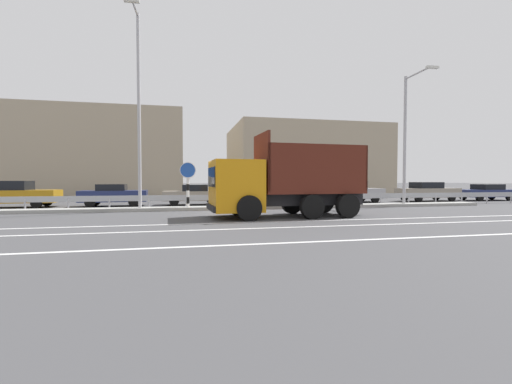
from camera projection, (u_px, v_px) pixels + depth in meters
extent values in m
plane|color=#424244|center=(231.00, 214.00, 16.48)|extent=(320.00, 320.00, 0.00)
cube|color=silver|center=(301.00, 221.00, 13.74)|extent=(59.28, 0.16, 0.01)
cube|color=silver|center=(317.00, 226.00, 12.12)|extent=(59.28, 0.16, 0.01)
cube|color=silver|center=(356.00, 240.00, 9.38)|extent=(59.28, 0.16, 0.01)
cube|color=gray|center=(224.00, 208.00, 19.16)|extent=(32.61, 1.10, 0.18)
cube|color=#9EA0A5|center=(222.00, 197.00, 20.31)|extent=(59.28, 0.04, 0.32)
cylinder|color=#ADADB2|center=(25.00, 205.00, 18.12)|extent=(0.09, 0.09, 0.62)
cylinder|color=#ADADB2|center=(68.00, 205.00, 18.56)|extent=(0.09, 0.09, 0.62)
cylinder|color=#ADADB2|center=(109.00, 204.00, 19.00)|extent=(0.09, 0.09, 0.62)
cylinder|color=#ADADB2|center=(149.00, 204.00, 19.44)|extent=(0.09, 0.09, 0.62)
cylinder|color=#ADADB2|center=(186.00, 203.00, 19.88)|extent=(0.09, 0.09, 0.62)
cylinder|color=#ADADB2|center=(222.00, 203.00, 20.32)|extent=(0.09, 0.09, 0.62)
cylinder|color=#ADADB2|center=(256.00, 202.00, 20.76)|extent=(0.09, 0.09, 0.62)
cylinder|color=#ADADB2|center=(289.00, 202.00, 21.20)|extent=(0.09, 0.09, 0.62)
cylinder|color=#ADADB2|center=(321.00, 201.00, 21.64)|extent=(0.09, 0.09, 0.62)
cylinder|color=#ADADB2|center=(351.00, 201.00, 22.08)|extent=(0.09, 0.09, 0.62)
cylinder|color=#ADADB2|center=(381.00, 200.00, 22.53)|extent=(0.09, 0.09, 0.62)
cylinder|color=#ADADB2|center=(409.00, 200.00, 22.97)|extent=(0.09, 0.09, 0.62)
cylinder|color=#ADADB2|center=(436.00, 200.00, 23.41)|extent=(0.09, 0.09, 0.62)
cylinder|color=#ADADB2|center=(462.00, 199.00, 23.85)|extent=(0.09, 0.09, 0.62)
cylinder|color=#ADADB2|center=(487.00, 199.00, 24.29)|extent=(0.09, 0.09, 0.62)
cylinder|color=#ADADB2|center=(511.00, 199.00, 24.73)|extent=(0.09, 0.09, 0.62)
cube|color=orange|center=(236.00, 186.00, 14.83)|extent=(2.17, 2.55, 2.18)
cube|color=black|center=(211.00, 177.00, 14.55)|extent=(0.13, 2.11, 0.82)
cube|color=black|center=(211.00, 208.00, 14.59)|extent=(0.21, 2.41, 0.24)
cube|color=black|center=(309.00, 199.00, 15.73)|extent=(4.86, 1.57, 0.53)
cube|color=#511E14|center=(309.00, 192.00, 15.72)|extent=(4.71, 2.57, 0.12)
cube|color=#511E14|center=(319.00, 168.00, 14.59)|extent=(4.61, 0.32, 2.02)
cube|color=#511E14|center=(299.00, 169.00, 16.77)|extent=(4.61, 0.32, 2.02)
cube|color=#511E14|center=(262.00, 162.00, 15.10)|extent=(0.21, 2.36, 2.53)
cube|color=#511E14|center=(353.00, 169.00, 16.26)|extent=(0.21, 2.36, 2.02)
cylinder|color=black|center=(249.00, 208.00, 13.78)|extent=(1.05, 0.37, 1.04)
cylinder|color=black|center=(237.00, 204.00, 16.11)|extent=(1.05, 0.37, 1.04)
cylinder|color=black|center=(312.00, 207.00, 14.49)|extent=(1.05, 0.37, 1.04)
cylinder|color=black|center=(292.00, 203.00, 16.81)|extent=(1.05, 0.37, 1.04)
cylinder|color=black|center=(348.00, 206.00, 14.92)|extent=(1.05, 0.37, 1.04)
cylinder|color=black|center=(323.00, 202.00, 17.24)|extent=(1.05, 0.37, 1.04)
cylinder|color=white|center=(188.00, 207.00, 18.74)|extent=(0.16, 0.16, 0.36)
cylinder|color=black|center=(188.00, 200.00, 18.73)|extent=(0.16, 0.16, 0.36)
cylinder|color=white|center=(188.00, 194.00, 18.71)|extent=(0.16, 0.16, 0.36)
cylinder|color=black|center=(188.00, 187.00, 18.70)|extent=(0.16, 0.16, 0.36)
cylinder|color=white|center=(188.00, 181.00, 18.69)|extent=(0.16, 0.16, 0.36)
cylinder|color=#1E4CB2|center=(188.00, 170.00, 18.67)|extent=(0.80, 0.03, 0.80)
cylinder|color=white|center=(188.00, 170.00, 18.67)|extent=(0.86, 0.02, 0.86)
cylinder|color=#ADADB2|center=(139.00, 113.00, 17.98)|extent=(0.18, 0.18, 10.35)
cylinder|color=#ADADB2|center=(135.00, 8.00, 16.97)|extent=(0.17, 1.70, 0.10)
cube|color=silver|center=(132.00, 1.00, 16.14)|extent=(0.71, 0.23, 0.12)
cylinder|color=#ADADB2|center=(405.00, 142.00, 21.33)|extent=(0.18, 0.18, 8.08)
cylinder|color=#ADADB2|center=(418.00, 73.00, 19.98)|extent=(0.21, 2.46, 0.10)
cube|color=silver|center=(432.00, 67.00, 18.77)|extent=(0.71, 0.23, 0.12)
cube|color=#B27A14|center=(14.00, 196.00, 20.42)|extent=(4.88, 1.91, 0.75)
cube|color=black|center=(11.00, 185.00, 20.37)|extent=(2.07, 1.63, 0.55)
cylinder|color=black|center=(47.00, 201.00, 21.61)|extent=(0.60, 0.21, 0.60)
cylinder|color=black|center=(36.00, 203.00, 19.95)|extent=(0.60, 0.21, 0.60)
cube|color=navy|center=(114.00, 196.00, 21.52)|extent=(4.03, 1.83, 0.70)
cube|color=black|center=(112.00, 187.00, 21.47)|extent=(1.72, 1.55, 0.40)
cylinder|color=black|center=(136.00, 200.00, 22.61)|extent=(0.61, 0.22, 0.60)
cylinder|color=black|center=(133.00, 202.00, 21.05)|extent=(0.61, 0.22, 0.60)
cylinder|color=black|center=(96.00, 201.00, 22.01)|extent=(0.61, 0.22, 0.60)
cylinder|color=black|center=(90.00, 203.00, 20.45)|extent=(0.61, 0.22, 0.60)
cube|color=gray|center=(193.00, 196.00, 22.75)|extent=(3.92, 1.83, 0.63)
cube|color=black|center=(195.00, 188.00, 22.76)|extent=(1.67, 1.57, 0.42)
cylinder|color=black|center=(174.00, 201.00, 21.73)|extent=(0.60, 0.21, 0.60)
cylinder|color=black|center=(175.00, 200.00, 23.35)|extent=(0.60, 0.21, 0.60)
cylinder|color=black|center=(212.00, 201.00, 22.18)|extent=(0.60, 0.21, 0.60)
cylinder|color=black|center=(211.00, 199.00, 23.80)|extent=(0.60, 0.21, 0.60)
cube|color=gray|center=(283.00, 194.00, 24.20)|extent=(4.75, 2.04, 0.76)
cube|color=black|center=(285.00, 185.00, 24.22)|extent=(2.05, 1.66, 0.44)
cylinder|color=black|center=(268.00, 200.00, 23.03)|extent=(0.61, 0.24, 0.60)
cylinder|color=black|center=(261.00, 199.00, 24.61)|extent=(0.61, 0.24, 0.60)
cylinder|color=black|center=(307.00, 199.00, 23.82)|extent=(0.61, 0.24, 0.60)
cylinder|color=black|center=(298.00, 198.00, 25.41)|extent=(0.61, 0.24, 0.60)
cube|color=#A3A3A8|center=(352.00, 193.00, 25.28)|extent=(4.48, 2.04, 0.73)
cube|color=black|center=(350.00, 185.00, 25.23)|extent=(1.91, 1.73, 0.57)
cylinder|color=black|center=(362.00, 197.00, 26.50)|extent=(0.61, 0.22, 0.60)
cylinder|color=black|center=(375.00, 199.00, 24.75)|extent=(0.61, 0.22, 0.60)
cylinder|color=black|center=(329.00, 198.00, 25.83)|extent=(0.61, 0.22, 0.60)
cylinder|color=black|center=(341.00, 199.00, 24.09)|extent=(0.61, 0.22, 0.60)
cube|color=gray|center=(428.00, 193.00, 26.74)|extent=(4.92, 1.87, 0.71)
cube|color=black|center=(426.00, 185.00, 26.68)|extent=(2.10, 1.56, 0.47)
cylinder|color=black|center=(436.00, 197.00, 27.90)|extent=(0.61, 0.22, 0.60)
cylinder|color=black|center=(452.00, 198.00, 26.36)|extent=(0.61, 0.22, 0.60)
cylinder|color=black|center=(404.00, 197.00, 27.15)|extent=(0.61, 0.22, 0.60)
cylinder|color=black|center=(419.00, 198.00, 25.61)|extent=(0.61, 0.22, 0.60)
cube|color=navy|center=(486.00, 193.00, 27.71)|extent=(4.45, 1.95, 0.59)
cube|color=black|center=(488.00, 187.00, 27.71)|extent=(1.90, 1.63, 0.43)
cylinder|color=black|center=(480.00, 197.00, 26.66)|extent=(0.61, 0.22, 0.60)
cylinder|color=black|center=(463.00, 196.00, 28.32)|extent=(0.61, 0.22, 0.60)
cylinder|color=black|center=(510.00, 197.00, 27.12)|extent=(0.61, 0.22, 0.60)
cylinder|color=black|center=(492.00, 196.00, 28.78)|extent=(0.61, 0.22, 0.60)
cube|color=tan|center=(91.00, 156.00, 35.33)|extent=(18.50, 12.46, 8.34)
cube|color=tan|center=(303.00, 162.00, 39.50)|extent=(16.09, 12.35, 7.55)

